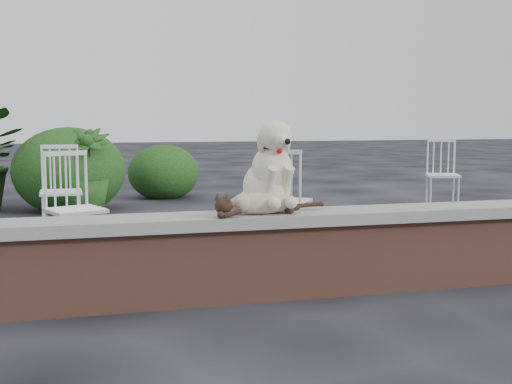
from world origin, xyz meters
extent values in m
plane|color=black|center=(0.00, 0.00, 0.00)|extent=(60.00, 60.00, 0.00)
cube|color=brown|center=(0.00, 0.00, 0.25)|extent=(6.00, 0.30, 0.50)
cube|color=slate|center=(0.00, 0.00, 0.54)|extent=(6.20, 0.40, 0.08)
imported|color=#113C13|center=(-1.76, 4.25, 0.55)|extent=(0.79, 0.79, 1.10)
ellipsoid|color=#113C13|center=(-1.97, 4.71, 0.52)|extent=(1.48, 1.35, 1.17)
ellipsoid|color=#113C13|center=(-0.60, 5.76, 0.39)|extent=(1.10, 1.01, 0.87)
camera|label=1|loc=(-1.73, -4.11, 1.21)|focal=44.85mm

